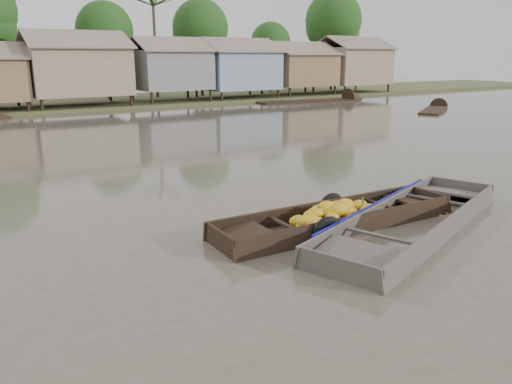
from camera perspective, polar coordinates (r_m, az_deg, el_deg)
ground at (r=10.46m, az=7.78°, el=-5.39°), size 120.00×120.00×0.00m
riverbank at (r=40.37m, az=-19.91°, el=13.59°), size 120.00×12.47×10.22m
banana_boat at (r=11.19m, az=8.91°, el=-3.11°), size 5.99×1.66×0.83m
viewer_boat at (r=11.57m, az=17.38°, el=-3.66°), size 7.10×3.95×0.55m
distant_boats at (r=34.25m, az=-8.59°, el=8.91°), size 47.01×14.18×0.35m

